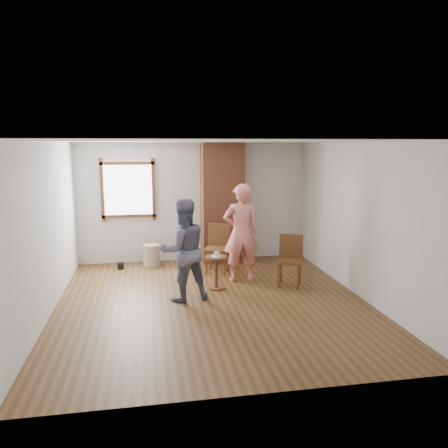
{
  "coord_description": "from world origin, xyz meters",
  "views": [
    {
      "loc": [
        -1.01,
        -6.76,
        2.55
      ],
      "look_at": [
        0.33,
        0.8,
        1.15
      ],
      "focal_mm": 35.0,
      "sensor_mm": 36.0,
      "label": 1
    }
  ],
  "objects_px": {
    "stoneware_crock": "(151,255)",
    "person_pink": "(241,233)",
    "dining_chair_right": "(290,257)",
    "man": "(183,250)",
    "dining_chair_left": "(218,245)",
    "side_table": "(216,267)"
  },
  "relations": [
    {
      "from": "stoneware_crock",
      "to": "person_pink",
      "type": "relative_size",
      "value": 0.25
    },
    {
      "from": "dining_chair_right",
      "to": "man",
      "type": "bearing_deg",
      "value": -143.15
    },
    {
      "from": "dining_chair_right",
      "to": "person_pink",
      "type": "relative_size",
      "value": 0.5
    },
    {
      "from": "stoneware_crock",
      "to": "man",
      "type": "xyz_separation_m",
      "value": [
        0.51,
        -2.19,
        0.62
      ]
    },
    {
      "from": "dining_chair_right",
      "to": "person_pink",
      "type": "bearing_deg",
      "value": 179.09
    },
    {
      "from": "stoneware_crock",
      "to": "dining_chair_left",
      "type": "relative_size",
      "value": 0.47
    },
    {
      "from": "person_pink",
      "to": "dining_chair_right",
      "type": "bearing_deg",
      "value": 155.48
    },
    {
      "from": "dining_chair_right",
      "to": "stoneware_crock",
      "type": "bearing_deg",
      "value": 169.18
    },
    {
      "from": "stoneware_crock",
      "to": "dining_chair_right",
      "type": "relative_size",
      "value": 0.5
    },
    {
      "from": "stoneware_crock",
      "to": "dining_chair_right",
      "type": "bearing_deg",
      "value": -34.98
    },
    {
      "from": "side_table",
      "to": "dining_chair_right",
      "type": "bearing_deg",
      "value": 0.23
    },
    {
      "from": "dining_chair_right",
      "to": "man",
      "type": "relative_size",
      "value": 0.55
    },
    {
      "from": "dining_chair_left",
      "to": "man",
      "type": "xyz_separation_m",
      "value": [
        -0.82,
        -1.5,
        0.3
      ]
    },
    {
      "from": "stoneware_crock",
      "to": "dining_chair_right",
      "type": "xyz_separation_m",
      "value": [
        2.49,
        -1.75,
        0.29
      ]
    },
    {
      "from": "side_table",
      "to": "person_pink",
      "type": "distance_m",
      "value": 0.85
    },
    {
      "from": "side_table",
      "to": "person_pink",
      "type": "xyz_separation_m",
      "value": [
        0.54,
        0.4,
        0.52
      ]
    },
    {
      "from": "man",
      "to": "person_pink",
      "type": "distance_m",
      "value": 1.43
    },
    {
      "from": "side_table",
      "to": "dining_chair_left",
      "type": "bearing_deg",
      "value": 79.12
    },
    {
      "from": "stoneware_crock",
      "to": "dining_chair_left",
      "type": "bearing_deg",
      "value": -27.53
    },
    {
      "from": "dining_chair_right",
      "to": "side_table",
      "type": "bearing_deg",
      "value": -155.62
    },
    {
      "from": "dining_chair_right",
      "to": "side_table",
      "type": "distance_m",
      "value": 1.38
    },
    {
      "from": "stoneware_crock",
      "to": "dining_chair_left",
      "type": "distance_m",
      "value": 1.53
    }
  ]
}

